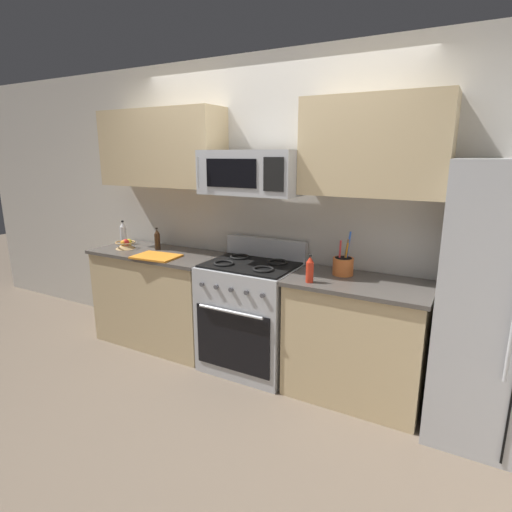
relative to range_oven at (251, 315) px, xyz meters
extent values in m
plane|color=#6B5B4C|center=(0.00, -0.66, -0.47)|extent=(16.00, 16.00, 0.00)
cube|color=beige|center=(0.00, 0.37, 0.83)|extent=(8.00, 0.10, 2.60)
cube|color=tan|center=(-1.02, 0.00, -0.03)|extent=(1.21, 0.55, 0.88)
cube|color=#4C4742|center=(-1.02, 0.00, 0.42)|extent=(1.25, 0.59, 0.03)
cube|color=#B2B5BA|center=(0.00, 0.00, -0.02)|extent=(0.76, 0.59, 0.91)
cube|color=black|center=(0.00, -0.30, -0.11)|extent=(0.67, 0.01, 0.51)
cylinder|color=#B2B5BA|center=(0.00, -0.33, 0.14)|extent=(0.57, 0.02, 0.02)
cube|color=black|center=(0.00, 0.00, 0.44)|extent=(0.73, 0.53, 0.02)
cube|color=#B2B5BA|center=(0.00, 0.27, 0.53)|extent=(0.76, 0.06, 0.18)
torus|color=black|center=(-0.18, -0.13, 0.46)|extent=(0.17, 0.17, 0.02)
torus|color=black|center=(0.18, -0.13, 0.46)|extent=(0.17, 0.17, 0.02)
torus|color=black|center=(-0.18, 0.12, 0.46)|extent=(0.17, 0.17, 0.02)
torus|color=black|center=(0.18, 0.12, 0.46)|extent=(0.17, 0.17, 0.02)
cylinder|color=#4C4C51|center=(-0.27, -0.31, 0.32)|extent=(0.04, 0.02, 0.04)
cylinder|color=#4C4C51|center=(-0.14, -0.31, 0.32)|extent=(0.04, 0.02, 0.04)
cylinder|color=#4C4C51|center=(0.00, -0.31, 0.32)|extent=(0.04, 0.02, 0.04)
cylinder|color=#4C4C51|center=(0.14, -0.31, 0.32)|extent=(0.04, 0.02, 0.04)
cylinder|color=#4C4C51|center=(0.27, -0.31, 0.32)|extent=(0.04, 0.02, 0.04)
cube|color=tan|center=(0.90, 0.00, -0.03)|extent=(0.98, 0.55, 0.88)
cube|color=#4C4742|center=(0.90, 0.00, 0.42)|extent=(1.02, 0.59, 0.03)
cube|color=#B2B5BA|center=(0.00, 0.03, 1.19)|extent=(0.80, 0.40, 0.34)
cube|color=black|center=(-0.07, -0.18, 1.19)|extent=(0.44, 0.01, 0.21)
cube|color=black|center=(0.29, -0.18, 1.19)|extent=(0.16, 0.01, 0.24)
cylinder|color=#B2B5BA|center=(-0.36, -0.20, 1.19)|extent=(0.02, 0.02, 0.24)
cube|color=tan|center=(-1.02, 0.15, 1.37)|extent=(1.24, 0.34, 0.68)
cube|color=tan|center=(0.91, 0.15, 1.37)|extent=(1.01, 0.34, 0.68)
cylinder|color=#D1662D|center=(0.74, 0.11, 0.50)|extent=(0.16, 0.16, 0.13)
cylinder|color=black|center=(0.74, 0.11, 0.51)|extent=(0.13, 0.13, 0.11)
cylinder|color=orange|center=(0.75, 0.12, 0.57)|extent=(0.04, 0.04, 0.22)
cylinder|color=blue|center=(0.76, 0.13, 0.62)|extent=(0.05, 0.04, 0.31)
cylinder|color=olive|center=(0.75, 0.12, 0.59)|extent=(0.05, 0.04, 0.25)
cylinder|color=red|center=(0.71, 0.10, 0.58)|extent=(0.02, 0.05, 0.23)
cone|color=tan|center=(-1.37, -0.05, 0.47)|extent=(0.19, 0.19, 0.06)
torus|color=tan|center=(-1.37, -0.05, 0.50)|extent=(0.19, 0.19, 0.01)
sphere|color=red|center=(-1.36, -0.05, 0.49)|extent=(0.07, 0.07, 0.07)
sphere|color=orange|center=(-1.37, -0.06, 0.49)|extent=(0.06, 0.06, 0.06)
sphere|color=yellow|center=(-1.36, -0.02, 0.49)|extent=(0.07, 0.07, 0.07)
cube|color=orange|center=(-0.87, -0.17, 0.44)|extent=(0.41, 0.31, 0.02)
cylinder|color=silver|center=(-1.55, 0.10, 0.52)|extent=(0.06, 0.06, 0.17)
cone|color=silver|center=(-1.55, 0.10, 0.64)|extent=(0.06, 0.06, 0.05)
cylinder|color=black|center=(-1.55, 0.10, 0.67)|extent=(0.03, 0.03, 0.01)
cylinder|color=#382314|center=(-1.07, 0.07, 0.51)|extent=(0.05, 0.05, 0.15)
cone|color=#382314|center=(-1.07, 0.07, 0.61)|extent=(0.05, 0.05, 0.04)
cylinder|color=black|center=(-1.07, 0.07, 0.64)|extent=(0.02, 0.02, 0.01)
cylinder|color=red|center=(0.59, -0.19, 0.51)|extent=(0.06, 0.06, 0.15)
cone|color=red|center=(0.59, -0.19, 0.61)|extent=(0.05, 0.05, 0.04)
cylinder|color=black|center=(0.59, -0.19, 0.63)|extent=(0.02, 0.02, 0.01)
camera|label=1|loc=(1.61, -2.83, 1.33)|focal=28.82mm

